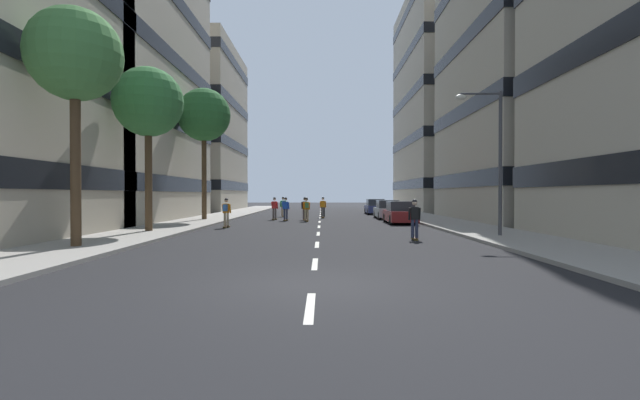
{
  "coord_description": "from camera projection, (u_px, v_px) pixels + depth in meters",
  "views": [
    {
      "loc": [
        0.22,
        -10.03,
        2.0
      ],
      "look_at": [
        0.0,
        28.25,
        1.52
      ],
      "focal_mm": 25.61,
      "sensor_mm": 36.0,
      "label": 1
    }
  ],
  "objects": [
    {
      "name": "building_left_far",
      "position": [
        176.0,
        129.0,
        56.86
      ],
      "size": [
        15.08,
        17.42,
        20.11
      ],
      "color": "#B2A893",
      "rests_on": "ground_plane"
    },
    {
      "name": "skater_2",
      "position": [
        283.0,
        205.0,
        40.45
      ],
      "size": [
        0.56,
        0.92,
        1.78
      ],
      "color": "brown",
      "rests_on": "ground_plane"
    },
    {
      "name": "street_tree_far",
      "position": [
        75.0,
        56.0,
        16.3
      ],
      "size": [
        3.3,
        3.3,
        8.52
      ],
      "color": "#4C3823",
      "rests_on": "sidewalk_left"
    },
    {
      "name": "skater_6",
      "position": [
        226.0,
        211.0,
        27.12
      ],
      "size": [
        0.56,
        0.92,
        1.78
      ],
      "color": "brown",
      "rests_on": "ground_plane"
    },
    {
      "name": "building_right_far",
      "position": [
        466.0,
        103.0,
        56.61
      ],
      "size": [
        15.08,
        20.26,
        26.51
      ],
      "color": "#BCB29E",
      "rests_on": "ground_plane"
    },
    {
      "name": "skater_0",
      "position": [
        323.0,
        206.0,
        38.67
      ],
      "size": [
        0.56,
        0.92,
        1.78
      ],
      "color": "brown",
      "rests_on": "ground_plane"
    },
    {
      "name": "parked_car_far",
      "position": [
        387.0,
        210.0,
        37.28
      ],
      "size": [
        1.82,
        4.4,
        1.52
      ],
      "color": "#B2B7BF",
      "rests_on": "ground_plane"
    },
    {
      "name": "streetlamp_right",
      "position": [
        492.0,
        147.0,
        20.59
      ],
      "size": [
        2.13,
        0.3,
        6.5
      ],
      "color": "#3F3F44",
      "rests_on": "sidewalk_right"
    },
    {
      "name": "parked_car_near",
      "position": [
        400.0,
        213.0,
        31.14
      ],
      "size": [
        1.82,
        4.4,
        1.52
      ],
      "color": "maroon",
      "rests_on": "ground_plane"
    },
    {
      "name": "ground_plane",
      "position": [
        320.0,
        220.0,
        35.23
      ],
      "size": [
        151.07,
        151.07,
        0.0
      ],
      "primitive_type": "plane",
      "color": "black"
    },
    {
      "name": "parked_car_mid",
      "position": [
        375.0,
        207.0,
        45.88
      ],
      "size": [
        1.82,
        4.4,
        1.52
      ],
      "color": "navy",
      "rests_on": "ground_plane"
    },
    {
      "name": "sidewalk_right",
      "position": [
        423.0,
        217.0,
        38.32
      ],
      "size": [
        3.88,
        69.24,
        0.14
      ],
      "primitive_type": "cube",
      "color": "#9E9991",
      "rests_on": "ground_plane"
    },
    {
      "name": "street_tree_near",
      "position": [
        148.0,
        103.0,
        23.15
      ],
      "size": [
        3.51,
        3.51,
        8.31
      ],
      "color": "#4C3823",
      "rests_on": "sidewalk_left"
    },
    {
      "name": "skater_5",
      "position": [
        415.0,
        217.0,
        19.94
      ],
      "size": [
        0.54,
        0.91,
        1.78
      ],
      "color": "brown",
      "rests_on": "ground_plane"
    },
    {
      "name": "skater_3",
      "position": [
        286.0,
        208.0,
        34.32
      ],
      "size": [
        0.56,
        0.92,
        1.78
      ],
      "color": "brown",
      "rests_on": "ground_plane"
    },
    {
      "name": "skater_7",
      "position": [
        274.0,
        207.0,
        35.57
      ],
      "size": [
        0.57,
        0.92,
        1.78
      ],
      "color": "brown",
      "rests_on": "ground_plane"
    },
    {
      "name": "skater_1",
      "position": [
        305.0,
        207.0,
        35.31
      ],
      "size": [
        0.54,
        0.91,
        1.78
      ],
      "color": "brown",
      "rests_on": "ground_plane"
    },
    {
      "name": "skater_4",
      "position": [
        307.0,
        208.0,
        33.47
      ],
      "size": [
        0.56,
        0.92,
        1.78
      ],
      "color": "brown",
      "rests_on": "ground_plane"
    },
    {
      "name": "street_tree_mid",
      "position": [
        204.0,
        116.0,
        34.02
      ],
      "size": [
        3.92,
        3.92,
        9.76
      ],
      "color": "#4C3823",
      "rests_on": "sidewalk_left"
    },
    {
      "name": "lane_markings",
      "position": [
        320.0,
        220.0,
        35.55
      ],
      "size": [
        0.16,
        57.2,
        0.01
      ],
      "color": "silver",
      "rests_on": "ground_plane"
    },
    {
      "name": "sidewalk_left",
      "position": [
        218.0,
        217.0,
        38.42
      ],
      "size": [
        3.88,
        69.24,
        0.14
      ],
      "primitive_type": "cube",
      "color": "#9E9991",
      "rests_on": "ground_plane"
    }
  ]
}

